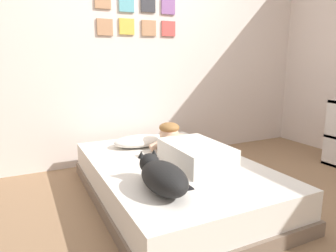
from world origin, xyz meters
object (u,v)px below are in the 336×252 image
Objects in this scene: cell_phone at (185,186)px; coffee_cup at (161,143)px; bed at (173,180)px; dog at (162,176)px; pillow at (139,141)px; person_lying at (187,148)px.

coffee_cup is at bearing 74.43° from cell_phone.
bed is 3.50× the size of dog.
bed is 0.56m from cell_phone.
pillow is 0.90× the size of dog.
dog is (-0.33, -0.49, 0.27)m from bed.
coffee_cup is (0.11, 0.47, 0.20)m from bed.
dog is 1.06m from coffee_cup.
bed is 2.19× the size of person_lying.
person_lying is 0.47m from coffee_cup.
person_lying reaches higher than cell_phone.
pillow is 1.11m from dog.
bed is 16.11× the size of coffee_cup.
bed is at bearing 179.10° from person_lying.
coffee_cup is 0.89× the size of cell_phone.
pillow reaches higher than bed.
coffee_cup is (0.19, -0.13, -0.02)m from pillow.
pillow is at bearing 98.33° from bed.
coffee_cup is at bearing 77.14° from bed.
pillow is 0.64m from person_lying.
bed is 14.38× the size of cell_phone.
bed is at bearing 72.01° from cell_phone.
pillow is at bearing 77.23° from dog.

